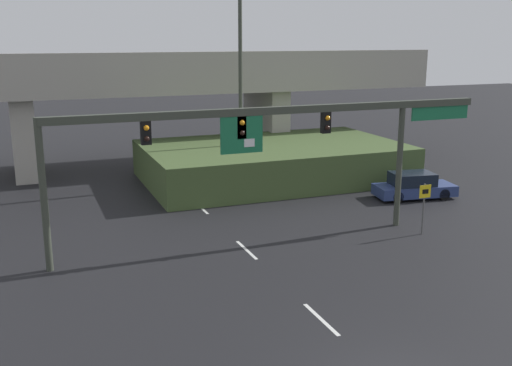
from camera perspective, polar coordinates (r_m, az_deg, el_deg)
lane_markings at (r=28.95m, az=-3.31°, el=-4.17°), size 0.14×37.09×0.01m
signal_gantry at (r=25.66m, az=1.53°, el=4.99°), size 19.90×0.44×6.02m
speed_limit_sign at (r=28.43m, az=15.72°, el=-1.72°), size 0.60×0.11×2.40m
highway_light_pole_near at (r=37.19m, az=-1.50°, el=11.55°), size 0.70×0.36×14.17m
overpass_bridge at (r=42.40m, az=-9.89°, el=9.23°), size 40.15×7.33×7.95m
grass_embankment at (r=38.22m, az=1.57°, el=2.05°), size 16.00×9.87×2.28m
parked_sedan_near_right at (r=34.97m, az=14.79°, el=-0.30°), size 4.72×2.48×1.47m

